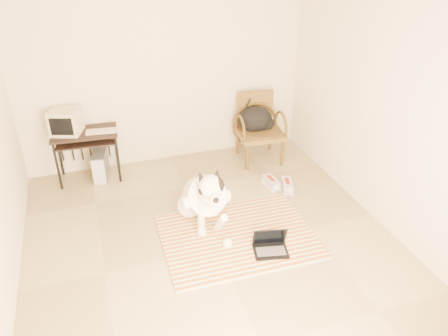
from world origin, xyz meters
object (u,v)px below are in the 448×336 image
dog (204,198)px  backpack (256,120)px  rattan_chair (259,128)px  laptop (270,245)px  computer_desk (85,139)px  pc_tower (100,165)px  crt_monitor (66,121)px

dog → backpack: dog is taller
rattan_chair → backpack: rattan_chair is taller
laptop → backpack: bearing=72.2°
computer_desk → rattan_chair: 2.43m
dog → laptop: (0.52, -0.73, -0.26)m
computer_desk → backpack: (2.38, -0.15, 0.01)m
computer_desk → rattan_chair: bearing=-3.7°
dog → computer_desk: bearing=129.3°
laptop → rattan_chair: bearing=71.1°
computer_desk → pc_tower: (0.14, -0.03, -0.41)m
dog → crt_monitor: (-1.40, 1.52, 0.52)m
dog → laptop: dog is taller
dog → crt_monitor: size_ratio=2.64×
crt_monitor → backpack: crt_monitor is taller
pc_tower → laptop: bearing=-53.9°
dog → pc_tower: bearing=126.5°
computer_desk → laptop: bearing=-51.9°
dog → laptop: size_ratio=2.92×
crt_monitor → backpack: 2.60m
backpack → dog: bearing=-131.7°
computer_desk → crt_monitor: (-0.20, 0.05, 0.26)m
crt_monitor → pc_tower: size_ratio=1.04×
dog → rattan_chair: size_ratio=1.25×
crt_monitor → backpack: bearing=-4.5°
laptop → crt_monitor: crt_monitor is taller
pc_tower → rattan_chair: (2.29, -0.13, 0.29)m
rattan_chair → backpack: bearing=168.3°
crt_monitor → pc_tower: crt_monitor is taller
rattan_chair → backpack: (-0.04, 0.01, 0.13)m
computer_desk → pc_tower: size_ratio=1.99×
laptop → computer_desk: bearing=128.1°
dog → backpack: 1.79m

